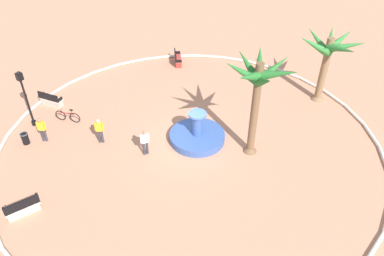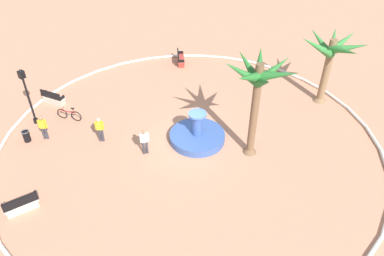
{
  "view_description": "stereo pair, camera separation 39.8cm",
  "coord_description": "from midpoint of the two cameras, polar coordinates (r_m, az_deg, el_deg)",
  "views": [
    {
      "loc": [
        13.73,
        10.38,
        14.31
      ],
      "look_at": [
        -0.13,
        0.06,
        1.0
      ],
      "focal_mm": 35.44,
      "sensor_mm": 36.0,
      "label": 1
    },
    {
      "loc": [
        13.49,
        10.7,
        14.31
      ],
      "look_at": [
        -0.13,
        0.06,
        1.0
      ],
      "focal_mm": 35.44,
      "sensor_mm": 36.0,
      "label": 2
    }
  ],
  "objects": [
    {
      "name": "ground_plane",
      "position": [
        22.39,
        -0.85,
        -2.14
      ],
      "size": [
        80.0,
        80.0,
        0.0
      ],
      "primitive_type": "plane",
      "color": "tan"
    },
    {
      "name": "plaza_curb",
      "position": [
        22.32,
        -0.85,
        -1.94
      ],
      "size": [
        22.17,
        22.17,
        0.2
      ],
      "primitive_type": "torus",
      "color": "silver",
      "rests_on": "ground"
    },
    {
      "name": "fountain",
      "position": [
        22.38,
        0.27,
        -1.19
      ],
      "size": [
        3.27,
        3.27,
        1.93
      ],
      "color": "#38569E",
      "rests_on": "ground"
    },
    {
      "name": "palm_tree_near_fountain",
      "position": [
        25.85,
        19.45,
        10.69
      ],
      "size": [
        4.2,
        4.13,
        4.74
      ],
      "color": "brown",
      "rests_on": "ground"
    },
    {
      "name": "palm_tree_by_curb",
      "position": [
        19.39,
        9.29,
        6.65
      ],
      "size": [
        3.8,
        3.79,
        5.88
      ],
      "color": "brown",
      "rests_on": "ground"
    },
    {
      "name": "bench_east",
      "position": [
        27.09,
        -20.82,
        3.87
      ],
      "size": [
        0.86,
        1.67,
        1.0
      ],
      "color": "beige",
      "rests_on": "ground"
    },
    {
      "name": "bench_west",
      "position": [
        30.4,
        -2.54,
        10.22
      ],
      "size": [
        1.52,
        1.45,
        1.0
      ],
      "color": "#B73D33",
      "rests_on": "ground"
    },
    {
      "name": "bench_north",
      "position": [
        20.09,
        -24.65,
        -10.95
      ],
      "size": [
        1.68,
        1.01,
        1.0
      ],
      "color": "beige",
      "rests_on": "ground"
    },
    {
      "name": "lamppost",
      "position": [
        24.59,
        -24.26,
        4.62
      ],
      "size": [
        0.32,
        0.32,
        3.83
      ],
      "color": "black",
      "rests_on": "ground"
    },
    {
      "name": "trash_bin",
      "position": [
        24.2,
        -24.27,
        -1.41
      ],
      "size": [
        0.46,
        0.46,
        0.73
      ],
      "color": "black",
      "rests_on": "ground"
    },
    {
      "name": "bicycle_red_frame",
      "position": [
        25.11,
        -18.62,
        1.69
      ],
      "size": [
        0.72,
        1.62,
        0.94
      ],
      "color": "black",
      "rests_on": "ground"
    },
    {
      "name": "person_cyclist_helmet",
      "position": [
        23.66,
        -22.11,
        -0.1
      ],
      "size": [
        0.37,
        0.44,
        1.61
      ],
      "color": "#33333D",
      "rests_on": "ground"
    },
    {
      "name": "person_cyclist_photo",
      "position": [
        22.5,
        -14.26,
        -0.26
      ],
      "size": [
        0.37,
        0.43,
        1.66
      ],
      "color": "#33333D",
      "rests_on": "ground"
    },
    {
      "name": "person_pedestrian_stroll",
      "position": [
        21.18,
        -7.63,
        -2.01
      ],
      "size": [
        0.47,
        0.34,
        1.65
      ],
      "color": "#33333D",
      "rests_on": "ground"
    }
  ]
}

